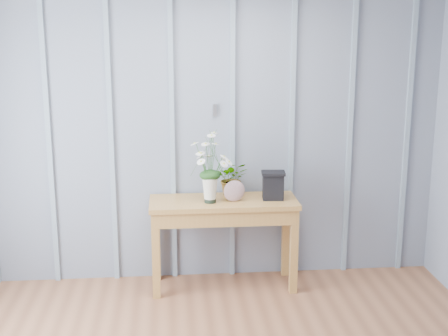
{
  "coord_description": "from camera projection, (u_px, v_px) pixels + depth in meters",
  "views": [
    {
      "loc": [
        -0.28,
        -2.84,
        2.21
      ],
      "look_at": [
        0.15,
        1.94,
        1.03
      ],
      "focal_mm": 50.0,
      "sensor_mm": 36.0,
      "label": 1
    }
  ],
  "objects": [
    {
      "name": "spider_plant",
      "position": [
        232.0,
        178.0,
        5.17
      ],
      "size": [
        0.28,
        0.25,
        0.29
      ],
      "primitive_type": "imported",
      "rotation": [
        0.0,
        0.0,
        -0.09
      ],
      "color": "#153A13",
      "rests_on": "sideboard"
    },
    {
      "name": "sideboard",
      "position": [
        223.0,
        213.0,
        5.09
      ],
      "size": [
        1.2,
        0.45,
        0.75
      ],
      "color": "#A77637",
      "rests_on": "ground"
    },
    {
      "name": "daisy_vase",
      "position": [
        210.0,
        158.0,
        4.91
      ],
      "size": [
        0.41,
        0.31,
        0.58
      ],
      "color": "black",
      "rests_on": "sideboard"
    },
    {
      "name": "room_shell",
      "position": [
        214.0,
        54.0,
        3.71
      ],
      "size": [
        4.0,
        4.5,
        2.5
      ],
      "color": "gray",
      "rests_on": "ground"
    },
    {
      "name": "felt_disc_vessel",
      "position": [
        234.0,
        191.0,
        5.0
      ],
      "size": [
        0.18,
        0.07,
        0.18
      ],
      "primitive_type": "ellipsoid",
      "rotation": [
        0.0,
        0.0,
        0.12
      ],
      "color": "#7C4158",
      "rests_on": "sideboard"
    },
    {
      "name": "carved_box",
      "position": [
        273.0,
        185.0,
        5.06
      ],
      "size": [
        0.2,
        0.16,
        0.23
      ],
      "color": "black",
      "rests_on": "sideboard"
    }
  ]
}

